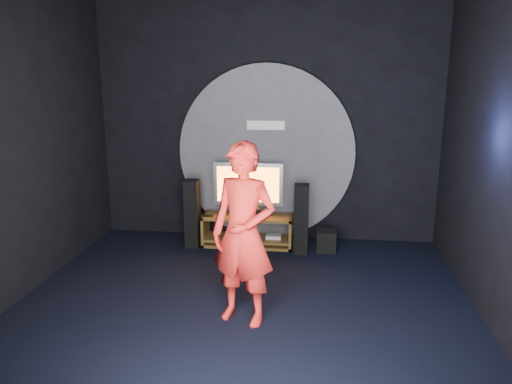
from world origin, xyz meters
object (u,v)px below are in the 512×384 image
at_px(tv, 248,186).
at_px(tower_speaker_right, 301,219).
at_px(tower_speaker_left, 192,214).
at_px(subwoofer, 326,241).
at_px(player, 243,234).
at_px(media_console, 248,232).

bearing_deg(tv, tower_speaker_right, -20.94).
distance_m(tower_speaker_left, subwoofer, 1.95).
height_order(tower_speaker_left, tower_speaker_right, same).
bearing_deg(player, media_console, 114.68).
height_order(media_console, subwoofer, media_console).
relative_size(media_console, tower_speaker_right, 1.32).
xyz_separation_m(tv, tower_speaker_right, (0.78, -0.30, -0.37)).
bearing_deg(subwoofer, media_console, 174.81).
height_order(tower_speaker_right, subwoofer, tower_speaker_right).
bearing_deg(media_console, player, -83.10).
bearing_deg(tower_speaker_left, media_console, 10.94).
xyz_separation_m(tower_speaker_right, subwoofer, (0.36, 0.13, -0.34)).
bearing_deg(subwoofer, tv, 171.50).
distance_m(media_console, subwoofer, 1.13).
relative_size(tv, tower_speaker_left, 1.02).
relative_size(tower_speaker_left, subwoofer, 3.30).
bearing_deg(tv, media_console, -83.64).
relative_size(tv, player, 0.55).
bearing_deg(subwoofer, tower_speaker_right, -160.18).
distance_m(tv, tower_speaker_right, 0.91).
height_order(media_console, tower_speaker_right, tower_speaker_right).
distance_m(media_console, tv, 0.67).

